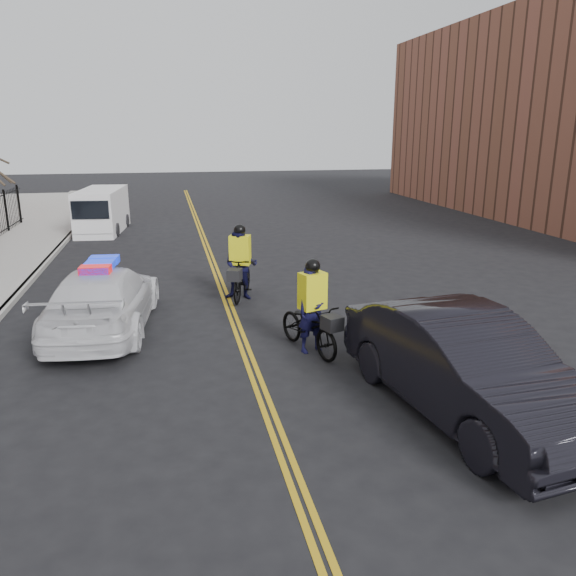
{
  "coord_description": "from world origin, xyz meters",
  "views": [
    {
      "loc": [
        -1.52,
        -9.68,
        4.72
      ],
      "look_at": [
        1.04,
        2.25,
        1.3
      ],
      "focal_mm": 35.0,
      "sensor_mm": 36.0,
      "label": 1
    }
  ],
  "objects_px": {
    "police_cruiser": "(103,299)",
    "dark_sedan": "(464,365)",
    "cyclist_near": "(312,320)",
    "cargo_van": "(102,211)",
    "cyclist_far": "(240,270)"
  },
  "relations": [
    {
      "from": "police_cruiser",
      "to": "cargo_van",
      "type": "height_order",
      "value": "cargo_van"
    },
    {
      "from": "dark_sedan",
      "to": "cargo_van",
      "type": "distance_m",
      "value": 21.74
    },
    {
      "from": "cargo_van",
      "to": "cyclist_near",
      "type": "relative_size",
      "value": 2.23
    },
    {
      "from": "police_cruiser",
      "to": "cyclist_near",
      "type": "distance_m",
      "value": 5.2
    },
    {
      "from": "dark_sedan",
      "to": "cyclist_far",
      "type": "distance_m",
      "value": 8.18
    },
    {
      "from": "police_cruiser",
      "to": "cargo_van",
      "type": "xyz_separation_m",
      "value": [
        -1.46,
        14.58,
        0.21
      ]
    },
    {
      "from": "police_cruiser",
      "to": "dark_sedan",
      "type": "relative_size",
      "value": 1.04
    },
    {
      "from": "police_cruiser",
      "to": "dark_sedan",
      "type": "height_order",
      "value": "dark_sedan"
    },
    {
      "from": "police_cruiser",
      "to": "dark_sedan",
      "type": "xyz_separation_m",
      "value": [
        6.42,
        -5.68,
        0.1
      ]
    },
    {
      "from": "cargo_van",
      "to": "cyclist_far",
      "type": "xyz_separation_m",
      "value": [
        5.07,
        -12.58,
        -0.14
      ]
    },
    {
      "from": "cyclist_near",
      "to": "police_cruiser",
      "type": "bearing_deg",
      "value": 133.77
    },
    {
      "from": "police_cruiser",
      "to": "cyclist_near",
      "type": "relative_size",
      "value": 2.48
    },
    {
      "from": "police_cruiser",
      "to": "cyclist_near",
      "type": "bearing_deg",
      "value": 158.37
    },
    {
      "from": "police_cruiser",
      "to": "cargo_van",
      "type": "distance_m",
      "value": 14.65
    },
    {
      "from": "cyclist_near",
      "to": "cyclist_far",
      "type": "bearing_deg",
      "value": 84.0
    }
  ]
}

